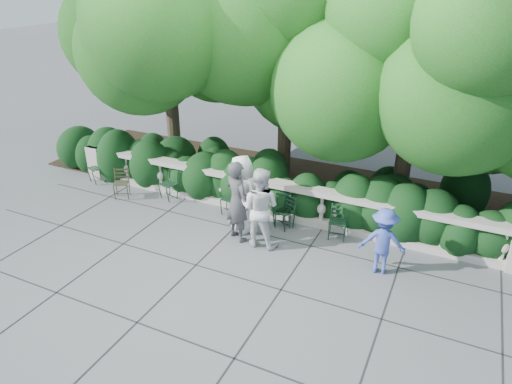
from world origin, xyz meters
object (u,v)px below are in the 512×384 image
at_px(person_businessman, 242,194).
at_px(person_older_blue, 383,241).
at_px(chair_d, 228,216).
at_px(chair_e, 282,228).
at_px(chair_b, 165,200).
at_px(person_casual_man, 260,207).
at_px(chair_weathered, 122,200).
at_px(chair_c, 279,229).
at_px(person_woman_grey, 237,201).
at_px(chair_a, 94,183).
at_px(chair_f, 336,241).

height_order(person_businessman, person_older_blue, person_businessman).
distance_m(chair_d, chair_e, 1.52).
relative_size(chair_e, person_businessman, 0.43).
bearing_deg(person_older_blue, chair_e, -26.60).
distance_m(chair_b, person_casual_man, 3.59).
distance_m(chair_weathered, person_casual_man, 4.57).
bearing_deg(person_older_blue, chair_d, -20.05).
height_order(chair_b, person_older_blue, person_older_blue).
height_order(chair_c, chair_e, same).
bearing_deg(person_woman_grey, person_businessman, -53.06).
relative_size(chair_b, chair_e, 1.00).
relative_size(chair_a, person_woman_grey, 0.43).
bearing_deg(chair_b, chair_f, 17.62).
xyz_separation_m(chair_b, chair_f, (4.92, -0.04, 0.00)).
height_order(person_businessman, person_woman_grey, person_woman_grey).
xyz_separation_m(chair_b, chair_d, (2.03, -0.05, 0.00)).
xyz_separation_m(chair_a, chair_e, (6.19, -0.04, 0.00)).
xyz_separation_m(chair_e, person_casual_man, (-0.21, -0.89, 0.95)).
height_order(chair_c, person_businessman, person_businessman).
height_order(chair_a, person_older_blue, person_older_blue).
relative_size(person_businessman, person_older_blue, 1.31).
distance_m(chair_d, person_woman_grey, 1.50).
distance_m(chair_b, person_businessman, 2.88).
distance_m(person_casual_man, person_older_blue, 2.77).
distance_m(chair_e, person_businessman, 1.39).
bearing_deg(chair_weathered, chair_f, -27.30).
relative_size(chair_c, chair_f, 1.00).
height_order(chair_c, chair_d, same).
relative_size(chair_c, chair_d, 1.00).
relative_size(chair_b, chair_c, 1.00).
relative_size(chair_b, chair_f, 1.00).
relative_size(chair_d, person_woman_grey, 0.43).
distance_m(chair_e, person_casual_man, 1.32).
distance_m(chair_d, person_businessman, 1.24).
distance_m(chair_weathered, person_businessman, 3.90).
relative_size(chair_weathered, person_older_blue, 0.57).
bearing_deg(person_woman_grey, person_casual_man, -155.45).
distance_m(chair_c, chair_weathered, 4.63).
xyz_separation_m(person_businessman, person_casual_man, (0.67, -0.43, -0.01)).
relative_size(chair_d, person_businessman, 0.43).
xyz_separation_m(chair_c, person_businessman, (-0.84, -0.38, 0.97)).
distance_m(chair_c, person_older_blue, 2.78).
xyz_separation_m(chair_f, chair_weathered, (-6.03, -0.45, 0.00)).
bearing_deg(person_businessman, chair_weathered, 24.43).
relative_size(chair_weathered, person_woman_grey, 0.43).
distance_m(chair_b, person_older_blue, 6.19).
xyz_separation_m(chair_c, chair_e, (0.04, 0.08, 0.00)).
distance_m(chair_e, person_woman_grey, 1.54).
height_order(person_casual_man, person_older_blue, person_casual_man).
height_order(chair_weathered, person_woman_grey, person_woman_grey).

